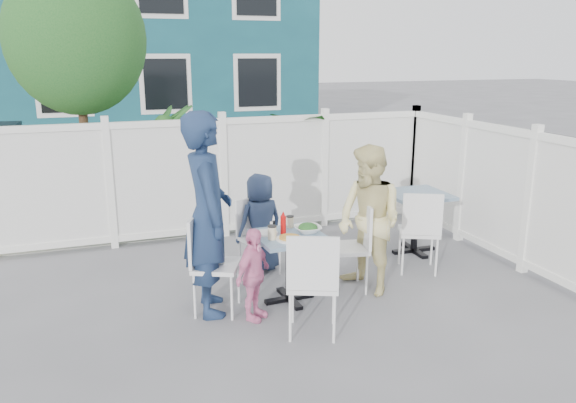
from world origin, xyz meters
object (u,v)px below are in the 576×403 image
object	(u,v)px
chair_back	(256,230)
chair_near	(313,277)
chair_left	(208,256)
man	(208,214)
spare_table	(416,206)
woman	(369,220)
toddler	(253,275)
chair_right	(355,240)
main_table	(289,250)
boy	(260,223)

from	to	relation	value
chair_back	chair_near	distance (m)	1.63
chair_left	man	size ratio (longest dim) A/B	0.49
spare_table	woman	world-z (taller)	woman
spare_table	chair_left	xyz separation A→B (m)	(-2.76, -0.79, -0.04)
chair_left	toddler	xyz separation A→B (m)	(0.36, -0.31, -0.11)
chair_right	man	size ratio (longest dim) A/B	0.48
man	toddler	xyz separation A→B (m)	(0.34, -0.33, -0.52)
chair_right	woman	bearing A→B (deg)	-120.21
woman	main_table	bearing A→B (deg)	-109.60
chair_left	boy	bearing A→B (deg)	161.76
chair_near	man	size ratio (longest dim) A/B	0.50
chair_left	man	distance (m)	0.41
main_table	man	xyz separation A→B (m)	(-0.79, 0.05, 0.42)
main_table	chair_near	size ratio (longest dim) A/B	0.72
boy	toddler	distance (m)	1.23
spare_table	chair_near	bearing A→B (deg)	-141.27
spare_table	man	bearing A→B (deg)	-164.11
man	toddler	world-z (taller)	man
chair_back	toddler	world-z (taller)	toddler
woman	chair_back	bearing A→B (deg)	-150.03
man	main_table	bearing A→B (deg)	-89.87
main_table	chair_left	world-z (taller)	chair_left
main_table	woman	xyz separation A→B (m)	(0.85, -0.04, 0.23)
spare_table	man	distance (m)	2.87
chair_right	woman	world-z (taller)	woman
chair_right	chair_left	bearing A→B (deg)	103.08
spare_table	chair_right	size ratio (longest dim) A/B	0.82
spare_table	chair_back	distance (m)	2.05
chair_left	chair_back	xyz separation A→B (m)	(0.71, 0.81, -0.06)
chair_near	spare_table	bearing A→B (deg)	61.80
chair_near	main_table	bearing A→B (deg)	108.49
chair_near	chair_back	bearing A→B (deg)	114.38
chair_near	woman	world-z (taller)	woman
spare_table	chair_near	distance (m)	2.58
chair_near	chair_left	bearing A→B (deg)	155.21
chair_left	chair_back	distance (m)	1.07
spare_table	chair_near	world-z (taller)	chair_near
main_table	chair_near	distance (m)	0.78
chair_near	woman	distance (m)	1.19
main_table	spare_table	distance (m)	2.12
spare_table	chair_left	world-z (taller)	chair_left
man	boy	size ratio (longest dim) A/B	1.70
chair_left	chair_right	xyz separation A→B (m)	(1.55, 0.02, -0.01)
chair_near	toddler	xyz separation A→B (m)	(-0.39, 0.51, -0.12)
man	boy	world-z (taller)	man
woman	toddler	size ratio (longest dim) A/B	1.74
chair_back	man	size ratio (longest dim) A/B	0.44
chair_left	toddler	world-z (taller)	chair_left
main_table	chair_near	bearing A→B (deg)	-94.58
chair_back	toddler	bearing A→B (deg)	54.51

